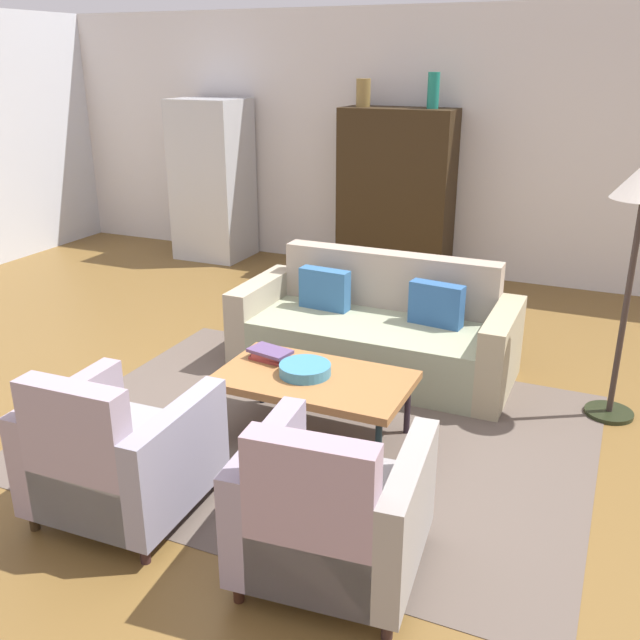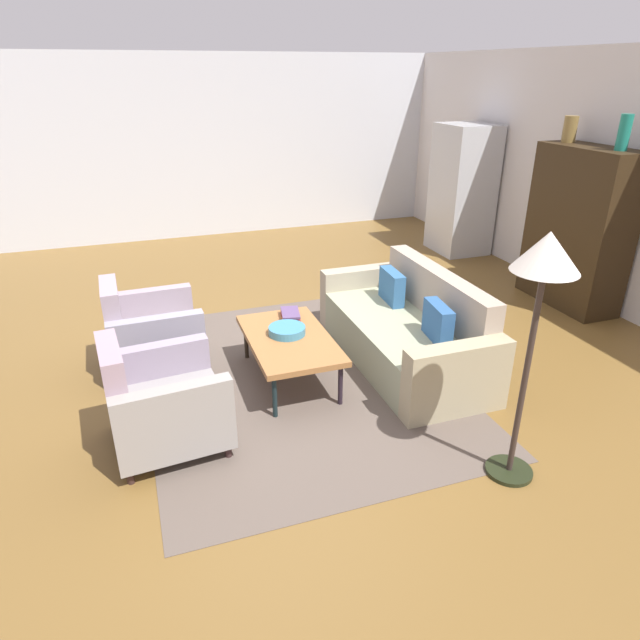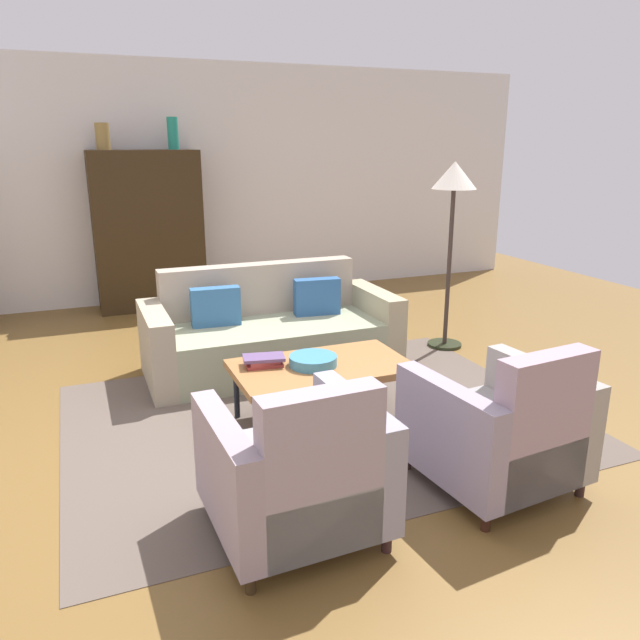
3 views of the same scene
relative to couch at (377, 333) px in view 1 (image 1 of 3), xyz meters
The scene contains 13 objects.
ground_plane 1.23m from the couch, 104.52° to the right, with size 11.49×11.49×0.00m, color brown.
wall_back 3.02m from the couch, 96.14° to the left, with size 9.57×0.12×2.80m, color silver.
area_rug 1.17m from the couch, 90.01° to the right, with size 3.40×2.60×0.01m, color brown.
couch is the anchor object (origin of this frame).
coffee_table 1.19m from the couch, 90.01° to the right, with size 1.20×0.70×0.42m.
armchair_left 2.43m from the couch, 104.26° to the right, with size 0.83×0.83×0.88m.
armchair_right 2.43m from the couch, 75.56° to the right, with size 0.87×0.87×0.88m.
fruit_bowl 1.20m from the couch, 92.97° to the right, with size 0.33×0.33×0.07m, color teal.
book_stack 1.14m from the couch, 109.26° to the right, with size 0.30×0.21×0.07m.
cabinet 2.61m from the couch, 105.21° to the left, with size 1.20×0.51×1.80m.
vase_tall 3.13m from the couch, 113.57° to the left, with size 0.15×0.15×0.28m, color olive.
vase_round 2.98m from the couch, 97.34° to the left, with size 0.12×0.12×0.35m, color #1A7B68.
refrigerator 3.79m from the couch, 141.17° to the left, with size 0.80×0.73×1.85m.
Camera 1 is at (1.94, -3.65, 2.29)m, focal length 39.46 mm.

